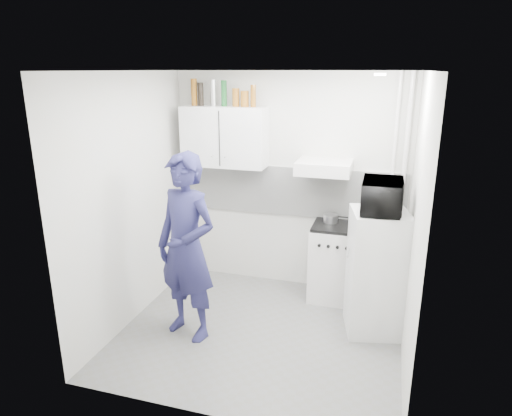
# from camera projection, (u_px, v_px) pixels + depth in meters

# --- Properties ---
(floor) EXTENTS (2.80, 2.80, 0.00)m
(floor) POSITION_uv_depth(u_px,v_px,m) (260.00, 332.00, 4.72)
(floor) COLOR slate
(floor) RESTS_ON ground
(ceiling) EXTENTS (2.80, 2.80, 0.00)m
(ceiling) POSITION_uv_depth(u_px,v_px,m) (261.00, 71.00, 3.96)
(ceiling) COLOR white
(ceiling) RESTS_ON wall_back
(wall_back) EXTENTS (2.80, 0.00, 2.80)m
(wall_back) POSITION_uv_depth(u_px,v_px,m) (289.00, 183.00, 5.49)
(wall_back) COLOR silver
(wall_back) RESTS_ON floor
(wall_left) EXTENTS (0.00, 2.60, 2.60)m
(wall_left) POSITION_uv_depth(u_px,v_px,m) (131.00, 201.00, 4.73)
(wall_left) COLOR silver
(wall_left) RESTS_ON floor
(wall_right) EXTENTS (0.00, 2.60, 2.60)m
(wall_right) POSITION_uv_depth(u_px,v_px,m) (415.00, 227.00, 3.96)
(wall_right) COLOR silver
(wall_right) RESTS_ON floor
(person) EXTENTS (0.79, 0.63, 1.88)m
(person) POSITION_uv_depth(u_px,v_px,m) (187.00, 248.00, 4.45)
(person) COLOR #21214D
(person) RESTS_ON floor
(stove) EXTENTS (0.55, 0.55, 0.88)m
(stove) POSITION_uv_depth(u_px,v_px,m) (335.00, 263.00, 5.34)
(stove) COLOR silver
(stove) RESTS_ON floor
(fridge) EXTENTS (0.64, 0.64, 1.29)m
(fridge) POSITION_uv_depth(u_px,v_px,m) (376.00, 272.00, 4.61)
(fridge) COLOR white
(fridge) RESTS_ON floor
(stove_top) EXTENTS (0.53, 0.53, 0.03)m
(stove_top) POSITION_uv_depth(u_px,v_px,m) (337.00, 226.00, 5.21)
(stove_top) COLOR black
(stove_top) RESTS_ON stove
(saucepan) EXTENTS (0.17, 0.17, 0.09)m
(saucepan) POSITION_uv_depth(u_px,v_px,m) (331.00, 218.00, 5.27)
(saucepan) COLOR silver
(saucepan) RESTS_ON stove_top
(microwave) EXTENTS (0.56, 0.39, 0.31)m
(microwave) POSITION_uv_depth(u_px,v_px,m) (382.00, 196.00, 4.37)
(microwave) COLOR black
(microwave) RESTS_ON fridge
(bottle_a) EXTENTS (0.07, 0.07, 0.31)m
(bottle_a) POSITION_uv_depth(u_px,v_px,m) (194.00, 92.00, 5.33)
(bottle_a) COLOR brown
(bottle_a) RESTS_ON upper_cabinet
(bottle_b) EXTENTS (0.07, 0.07, 0.26)m
(bottle_b) POSITION_uv_depth(u_px,v_px,m) (201.00, 94.00, 5.31)
(bottle_b) COLOR black
(bottle_b) RESTS_ON upper_cabinet
(bottle_c) EXTENTS (0.07, 0.07, 0.30)m
(bottle_c) POSITION_uv_depth(u_px,v_px,m) (213.00, 93.00, 5.26)
(bottle_c) COLOR silver
(bottle_c) RESTS_ON upper_cabinet
(bottle_d) EXTENTS (0.07, 0.07, 0.29)m
(bottle_d) POSITION_uv_depth(u_px,v_px,m) (224.00, 93.00, 5.23)
(bottle_d) COLOR #144C1E
(bottle_d) RESTS_ON upper_cabinet
(canister_a) EXTENTS (0.08, 0.08, 0.21)m
(canister_a) POSITION_uv_depth(u_px,v_px,m) (236.00, 97.00, 5.20)
(canister_a) COLOR brown
(canister_a) RESTS_ON upper_cabinet
(canister_b) EXTENTS (0.09, 0.09, 0.18)m
(canister_b) POSITION_uv_depth(u_px,v_px,m) (245.00, 99.00, 5.18)
(canister_b) COLOR brown
(canister_b) RESTS_ON upper_cabinet
(bottle_e) EXTENTS (0.06, 0.06, 0.25)m
(bottle_e) POSITION_uv_depth(u_px,v_px,m) (253.00, 96.00, 5.14)
(bottle_e) COLOR brown
(bottle_e) RESTS_ON upper_cabinet
(upper_cabinet) EXTENTS (1.00, 0.35, 0.70)m
(upper_cabinet) POSITION_uv_depth(u_px,v_px,m) (225.00, 137.00, 5.37)
(upper_cabinet) COLOR white
(upper_cabinet) RESTS_ON wall_back
(range_hood) EXTENTS (0.60, 0.50, 0.14)m
(range_hood) POSITION_uv_depth(u_px,v_px,m) (324.00, 167.00, 5.06)
(range_hood) COLOR silver
(range_hood) RESTS_ON wall_back
(backsplash) EXTENTS (2.74, 0.03, 0.60)m
(backsplash) POSITION_uv_depth(u_px,v_px,m) (289.00, 191.00, 5.50)
(backsplash) COLOR white
(backsplash) RESTS_ON wall_back
(pipe_a) EXTENTS (0.05, 0.05, 2.60)m
(pipe_a) POSITION_uv_depth(u_px,v_px,m) (402.00, 193.00, 5.06)
(pipe_a) COLOR silver
(pipe_a) RESTS_ON floor
(pipe_b) EXTENTS (0.04, 0.04, 2.60)m
(pipe_b) POSITION_uv_depth(u_px,v_px,m) (391.00, 192.00, 5.09)
(pipe_b) COLOR silver
(pipe_b) RESTS_ON floor
(ceiling_spot_fixture) EXTENTS (0.10, 0.10, 0.02)m
(ceiling_spot_fixture) POSITION_uv_depth(u_px,v_px,m) (380.00, 74.00, 3.88)
(ceiling_spot_fixture) COLOR white
(ceiling_spot_fixture) RESTS_ON ceiling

